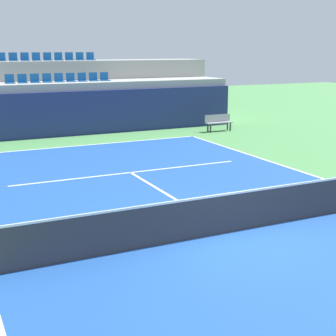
# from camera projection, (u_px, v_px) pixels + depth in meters

# --- Properties ---
(ground_plane) EXTENTS (80.00, 80.00, 0.00)m
(ground_plane) POSITION_uv_depth(u_px,v_px,m) (230.00, 232.00, 11.74)
(ground_plane) COLOR #4C8C4C
(court_surface) EXTENTS (11.00, 24.00, 0.01)m
(court_surface) POSITION_uv_depth(u_px,v_px,m) (230.00, 232.00, 11.74)
(court_surface) COLOR #1E4C99
(court_surface) RESTS_ON ground_plane
(baseline_far) EXTENTS (11.00, 0.10, 0.00)m
(baseline_far) POSITION_uv_depth(u_px,v_px,m) (85.00, 145.00, 22.22)
(baseline_far) COLOR white
(baseline_far) RESTS_ON court_surface
(service_line_far) EXTENTS (8.26, 0.10, 0.00)m
(service_line_far) POSITION_uv_depth(u_px,v_px,m) (131.00, 173.00, 17.35)
(service_line_far) COLOR white
(service_line_far) RESTS_ON court_surface
(centre_service_line) EXTENTS (0.10, 6.40, 0.00)m
(centre_service_line) POSITION_uv_depth(u_px,v_px,m) (171.00, 197.00, 14.54)
(centre_service_line) COLOR white
(centre_service_line) RESTS_ON court_surface
(back_wall) EXTENTS (18.25, 0.30, 2.18)m
(back_wall) POSITION_uv_depth(u_px,v_px,m) (68.00, 114.00, 24.42)
(back_wall) COLOR navy
(back_wall) RESTS_ON ground_plane
(stands_tier_lower) EXTENTS (18.25, 2.40, 2.56)m
(stands_tier_lower) POSITION_uv_depth(u_px,v_px,m) (61.00, 107.00, 25.56)
(stands_tier_lower) COLOR #9E9E99
(stands_tier_lower) RESTS_ON ground_plane
(stands_tier_upper) EXTENTS (18.25, 2.40, 3.57)m
(stands_tier_upper) POSITION_uv_depth(u_px,v_px,m) (50.00, 94.00, 27.55)
(stands_tier_upper) COLOR #9E9E99
(stands_tier_upper) RESTS_ON ground_plane
(seating_row_lower) EXTENTS (5.29, 0.44, 0.44)m
(seating_row_lower) POSITION_uv_depth(u_px,v_px,m) (59.00, 79.00, 25.32)
(seating_row_lower) COLOR #145193
(seating_row_lower) RESTS_ON stands_tier_lower
(seating_row_upper) EXTENTS (5.29, 0.44, 0.44)m
(seating_row_upper) POSITION_uv_depth(u_px,v_px,m) (48.00, 58.00, 27.18)
(seating_row_upper) COLOR #145193
(seating_row_upper) RESTS_ON stands_tier_upper
(tennis_net) EXTENTS (11.08, 0.08, 1.07)m
(tennis_net) POSITION_uv_depth(u_px,v_px,m) (231.00, 212.00, 11.62)
(tennis_net) COLOR black
(tennis_net) RESTS_ON court_surface
(player_bench) EXTENTS (1.50, 0.40, 0.85)m
(player_bench) POSITION_uv_depth(u_px,v_px,m) (219.00, 121.00, 26.01)
(player_bench) COLOR #99999E
(player_bench) RESTS_ON ground_plane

